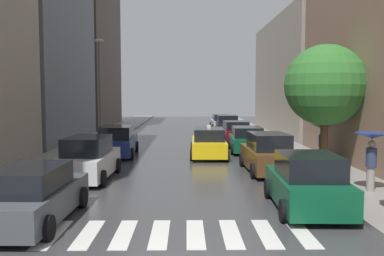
% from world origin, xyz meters
% --- Properties ---
extents(ground_plane, '(28.00, 72.00, 0.04)m').
position_xyz_m(ground_plane, '(0.00, 24.00, -0.02)').
color(ground_plane, '#39393C').
extents(sidewalk_left, '(3.00, 72.00, 0.15)m').
position_xyz_m(sidewalk_left, '(-6.50, 24.00, 0.07)').
color(sidewalk_left, gray).
rests_on(sidewalk_left, ground).
extents(sidewalk_right, '(3.00, 72.00, 0.15)m').
position_xyz_m(sidewalk_right, '(6.50, 24.00, 0.07)').
color(sidewalk_right, gray).
rests_on(sidewalk_right, ground).
extents(crosswalk_stripes, '(6.75, 2.20, 0.01)m').
position_xyz_m(crosswalk_stripes, '(0.00, 3.50, 0.01)').
color(crosswalk_stripes, silver).
rests_on(crosswalk_stripes, ground).
extents(building_left_mid, '(6.00, 13.33, 15.20)m').
position_xyz_m(building_left_mid, '(-11.00, 24.21, 7.60)').
color(building_left_mid, slate).
rests_on(building_left_mid, ground).
extents(building_left_far, '(6.00, 14.16, 20.15)m').
position_xyz_m(building_left_far, '(-11.00, 38.91, 10.07)').
color(building_left_far, '#564C47').
rests_on(building_left_far, ground).
extents(building_right_mid, '(6.00, 18.27, 10.28)m').
position_xyz_m(building_right_mid, '(11.00, 30.52, 5.14)').
color(building_right_mid, '#9E9384').
rests_on(building_right_mid, ground).
extents(parked_car_left_nearest, '(2.14, 4.59, 1.58)m').
position_xyz_m(parked_car_left_nearest, '(-3.98, 4.48, 0.74)').
color(parked_car_left_nearest, '#474C51').
rests_on(parked_car_left_nearest, ground).
extents(parked_car_left_second, '(2.09, 4.49, 1.79)m').
position_xyz_m(parked_car_left_second, '(-3.83, 10.35, 0.83)').
color(parked_car_left_second, silver).
rests_on(parked_car_left_second, ground).
extents(parked_car_left_third, '(2.26, 4.83, 1.73)m').
position_xyz_m(parked_car_left_third, '(-3.75, 17.02, 0.81)').
color(parked_car_left_third, navy).
rests_on(parked_car_left_third, ground).
extents(parked_car_right_nearest, '(2.23, 4.13, 1.73)m').
position_xyz_m(parked_car_right_nearest, '(3.91, 5.67, 0.80)').
color(parked_car_right_nearest, '#0C4C2D').
rests_on(parked_car_right_nearest, ground).
extents(parked_car_right_second, '(2.10, 4.48, 1.79)m').
position_xyz_m(parked_car_right_second, '(3.90, 11.78, 0.83)').
color(parked_car_right_second, brown).
rests_on(parked_car_right_second, ground).
extents(parked_car_right_third, '(2.28, 4.39, 1.55)m').
position_xyz_m(parked_car_right_third, '(3.95, 18.50, 0.73)').
color(parked_car_right_third, '#0C4C2D').
rests_on(parked_car_right_third, ground).
extents(parked_car_right_fourth, '(2.20, 4.18, 1.56)m').
position_xyz_m(parked_car_right_fourth, '(3.88, 23.79, 0.74)').
color(parked_car_right_fourth, maroon).
rests_on(parked_car_right_fourth, ground).
extents(parked_car_right_fifth, '(2.26, 4.47, 1.74)m').
position_xyz_m(parked_car_right_fifth, '(3.84, 29.40, 0.81)').
color(parked_car_right_fifth, black).
rests_on(parked_car_right_fifth, ground).
extents(parked_car_right_sixth, '(2.12, 4.72, 1.54)m').
position_xyz_m(parked_car_right_sixth, '(3.78, 34.88, 0.73)').
color(parked_car_right_sixth, '#B2B7BF').
rests_on(parked_car_right_sixth, ground).
extents(taxi_midroad, '(2.16, 4.68, 1.81)m').
position_xyz_m(taxi_midroad, '(1.49, 16.54, 0.76)').
color(taxi_midroad, yellow).
rests_on(taxi_midroad, ground).
extents(pedestrian_foreground, '(1.10, 1.10, 1.83)m').
position_xyz_m(pedestrian_foreground, '(7.09, 13.92, 1.53)').
color(pedestrian_foreground, black).
rests_on(pedestrian_foreground, sidewalk_right).
extents(pedestrian_by_kerb, '(1.17, 1.17, 2.04)m').
position_xyz_m(pedestrian_by_kerb, '(6.65, 7.44, 1.70)').
color(pedestrian_by_kerb, gray).
rests_on(pedestrian_by_kerb, sidewalk_right).
extents(street_tree_right, '(3.77, 3.77, 5.68)m').
position_xyz_m(street_tree_right, '(6.68, 12.44, 3.94)').
color(street_tree_right, '#513823').
rests_on(street_tree_right, sidewalk_right).
extents(lamp_post_left, '(0.60, 0.28, 7.06)m').
position_xyz_m(lamp_post_left, '(-5.55, 21.11, 4.21)').
color(lamp_post_left, '#595B60').
rests_on(lamp_post_left, sidewalk_left).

